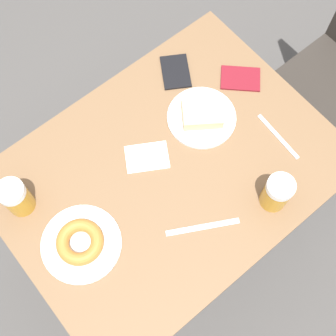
{
  "coord_description": "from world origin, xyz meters",
  "views": [
    {
      "loc": [
        0.4,
        -0.33,
        2.03
      ],
      "look_at": [
        0.0,
        0.0,
        0.76
      ],
      "focal_mm": 50.0,
      "sensor_mm": 36.0,
      "label": 1
    }
  ],
  "objects": [
    {
      "name": "beer_mug_center",
      "position": [
        0.26,
        0.17,
        0.81
      ],
      "size": [
        0.08,
        0.08,
        0.13
      ],
      "color": "#C68C23",
      "rests_on": "table"
    },
    {
      "name": "table",
      "position": [
        0.0,
        0.0,
        0.67
      ],
      "size": [
        0.73,
        0.98,
        0.74
      ],
      "color": "brown",
      "rests_on": "ground_plane"
    },
    {
      "name": "ground_plane",
      "position": [
        0.0,
        0.0,
        0.0
      ],
      "size": [
        8.0,
        8.0,
        0.0
      ],
      "primitive_type": "plane",
      "color": "#474442"
    },
    {
      "name": "plate_with_cake",
      "position": [
        -0.07,
        0.19,
        0.76
      ],
      "size": [
        0.21,
        0.21,
        0.05
      ],
      "color": "white",
      "rests_on": "table"
    },
    {
      "name": "knife",
      "position": [
        0.2,
        -0.03,
        0.75
      ],
      "size": [
        0.12,
        0.19,
        0.0
      ],
      "rotation": [
        0.0,
        0.0,
        2.64
      ],
      "color": "silver",
      "rests_on": "table"
    },
    {
      "name": "passport_far_edge",
      "position": [
        -0.25,
        0.24,
        0.75
      ],
      "size": [
        0.15,
        0.14,
        0.01
      ],
      "rotation": [
        0.0,
        0.0,
        1.02
      ],
      "color": "black",
      "rests_on": "table"
    },
    {
      "name": "passport_near_edge",
      "position": [
        -0.1,
        0.38,
        0.75
      ],
      "size": [
        0.15,
        0.15,
        0.01
      ],
      "rotation": [
        0.0,
        0.0,
        2.37
      ],
      "color": "maroon",
      "rests_on": "table"
    },
    {
      "name": "beer_mug_left",
      "position": [
        -0.19,
        -0.39,
        0.81
      ],
      "size": [
        0.08,
        0.08,
        0.13
      ],
      "color": "#C68C23",
      "rests_on": "table"
    },
    {
      "name": "napkin_folded",
      "position": [
        -0.07,
        -0.02,
        0.75
      ],
      "size": [
        0.14,
        0.16,
        0.0
      ],
      "rotation": [
        0.0,
        0.0,
        1.03
      ],
      "color": "white",
      "rests_on": "table"
    },
    {
      "name": "plate_with_donut",
      "position": [
        0.02,
        -0.33,
        0.76
      ],
      "size": [
        0.23,
        0.23,
        0.05
      ],
      "color": "white",
      "rests_on": "table"
    },
    {
      "name": "fork",
      "position": [
        0.13,
        0.33,
        0.75
      ],
      "size": [
        0.18,
        0.02,
        0.0
      ],
      "rotation": [
        0.0,
        0.0,
        1.51
      ],
      "color": "silver",
      "rests_on": "table"
    }
  ]
}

